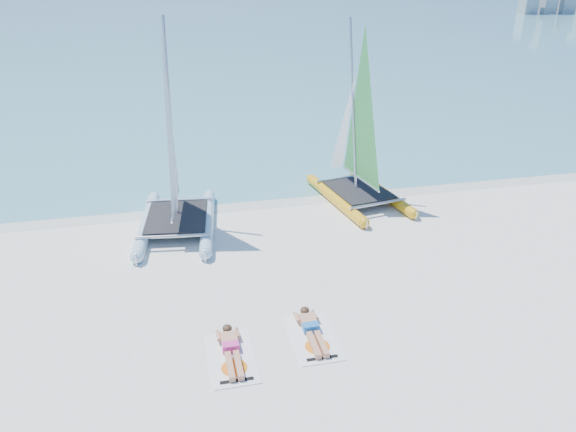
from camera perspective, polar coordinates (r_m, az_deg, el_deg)
name	(u,v)px	position (r m, az deg, el deg)	size (l,w,h in m)	color
ground	(302,281)	(15.12, 1.46, -6.62)	(140.00, 140.00, 0.00)	white
sea	(182,21)	(75.93, -10.68, 18.87)	(140.00, 115.00, 0.01)	#71BBBD
wet_sand_strip	(265,200)	(19.89, -2.35, 1.60)	(140.00, 1.40, 0.01)	silver
catamaran_blue	(173,170)	(17.56, -11.65, 4.65)	(2.84, 5.03, 6.54)	#A5C8D9
catamaran_yellow	(355,143)	(19.76, 6.83, 7.39)	(2.92, 5.04, 6.26)	#FAAB1A
towel_a	(232,358)	(12.61, -5.69, -14.13)	(1.00, 1.85, 0.02)	white
sunbather_a	(231,348)	(12.69, -5.83, -13.20)	(0.37, 1.73, 0.26)	tan
towel_b	(313,337)	(13.12, 2.59, -12.21)	(1.00, 1.85, 0.02)	white
sunbather_b	(311,328)	(13.20, 2.38, -11.34)	(0.37, 1.73, 0.26)	tan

